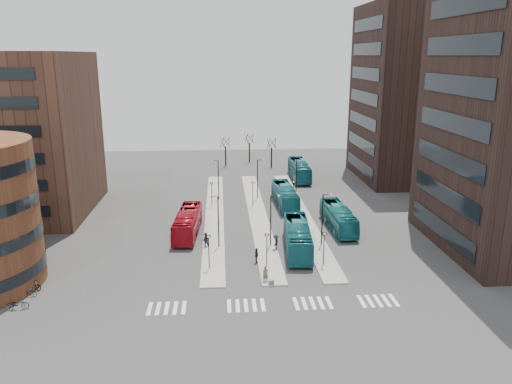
{
  "coord_description": "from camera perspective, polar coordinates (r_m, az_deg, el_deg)",
  "views": [
    {
      "loc": [
        -3.01,
        -36.1,
        21.51
      ],
      "look_at": [
        1.33,
        23.86,
        5.0
      ],
      "focal_mm": 35.0,
      "sensor_mm": 36.0,
      "label": 1
    }
  ],
  "objects": [
    {
      "name": "teal_bus_c",
      "position": [
        64.64,
        9.38,
        -2.91
      ],
      "size": [
        2.8,
        10.69,
        2.96
      ],
      "primitive_type": "imported",
      "rotation": [
        0.0,
        0.0,
        0.03
      ],
      "color": "#15666D",
      "rests_on": "ground"
    },
    {
      "name": "lamp_posts",
      "position": [
        66.8,
        0.86,
        -0.22
      ],
      "size": [
        14.04,
        20.24,
        6.12
      ],
      "color": "black",
      "rests_on": "ground"
    },
    {
      "name": "tower_far",
      "position": [
        93.16,
        18.25,
        10.6
      ],
      "size": [
        20.12,
        20.0,
        30.0
      ],
      "color": "black",
      "rests_on": "ground"
    },
    {
      "name": "teal_bus_a",
      "position": [
        56.96,
        4.75,
        -5.17
      ],
      "size": [
        3.65,
        11.62,
        3.19
      ],
      "primitive_type": "imported",
      "rotation": [
        0.0,
        0.0,
        -0.09
      ],
      "color": "#145C66",
      "rests_on": "ground"
    },
    {
      "name": "commuter_b",
      "position": [
        53.76,
        0.07,
        -7.26
      ],
      "size": [
        0.61,
        1.05,
        1.68
      ],
      "primitive_type": "imported",
      "rotation": [
        0.0,
        0.0,
        1.36
      ],
      "color": "black",
      "rests_on": "ground"
    },
    {
      "name": "island_left",
      "position": [
        69.49,
        -4.76,
        -2.66
      ],
      "size": [
        2.5,
        45.0,
        0.15
      ],
      "primitive_type": "cube",
      "color": "gray",
      "rests_on": "ground"
    },
    {
      "name": "sign_poles",
      "position": [
        62.28,
        0.3,
        -2.51
      ],
      "size": [
        12.45,
        22.12,
        3.65
      ],
      "color": "black",
      "rests_on": "ground"
    },
    {
      "name": "red_bus",
      "position": [
        62.35,
        -7.82,
        -3.5
      ],
      "size": [
        3.27,
        10.99,
        3.02
      ],
      "primitive_type": "imported",
      "rotation": [
        0.0,
        0.0,
        -0.07
      ],
      "color": "#A30C18",
      "rests_on": "ground"
    },
    {
      "name": "traveller",
      "position": [
        49.38,
        1.1,
        -9.39
      ],
      "size": [
        0.69,
        0.53,
        1.69
      ],
      "primitive_type": "imported",
      "rotation": [
        0.0,
        0.0,
        0.21
      ],
      "color": "brown",
      "rests_on": "ground"
    },
    {
      "name": "teal_bus_d",
      "position": [
        89.82,
        4.96,
        2.52
      ],
      "size": [
        2.94,
        11.82,
        3.28
      ],
      "primitive_type": "imported",
      "rotation": [
        0.0,
        0.0,
        -0.02
      ],
      "color": "#155B6B",
      "rests_on": "ground"
    },
    {
      "name": "bicycle_far",
      "position": [
        51.32,
        -24.66,
        -10.38
      ],
      "size": [
        1.73,
        0.68,
        0.89
      ],
      "primitive_type": "imported",
      "rotation": [
        0.0,
        0.0,
        1.52
      ],
      "color": "gray",
      "rests_on": "ground"
    },
    {
      "name": "bicycle_near",
      "position": [
        49.29,
        -25.63,
        -11.5
      ],
      "size": [
        1.98,
        0.87,
        1.01
      ],
      "primitive_type": "imported",
      "rotation": [
        0.0,
        0.0,
        1.68
      ],
      "color": "gray",
      "rests_on": "ground"
    },
    {
      "name": "suitcase",
      "position": [
        48.94,
        1.75,
        -10.34
      ],
      "size": [
        0.56,
        0.5,
        0.59
      ],
      "primitive_type": "cube",
      "rotation": [
        0.0,
        0.0,
        0.29
      ],
      "color": "navy",
      "rests_on": "ground"
    },
    {
      "name": "bicycle_mid",
      "position": [
        52.4,
        -24.18,
        -9.66
      ],
      "size": [
        1.89,
        1.06,
        1.1
      ],
      "primitive_type": "imported",
      "rotation": [
        0.0,
        0.0,
        1.25
      ],
      "color": "gray",
      "rests_on": "ground"
    },
    {
      "name": "island_mid",
      "position": [
        69.67,
        0.18,
        -2.56
      ],
      "size": [
        2.5,
        45.0,
        0.15
      ],
      "primitive_type": "cube",
      "color": "gray",
      "rests_on": "ground"
    },
    {
      "name": "commuter_a",
      "position": [
        58.1,
        -5.8,
        -5.49
      ],
      "size": [
        0.99,
        0.83,
        1.82
      ],
      "primitive_type": "imported",
      "rotation": [
        0.0,
        0.0,
        3.31
      ],
      "color": "black",
      "rests_on": "ground"
    },
    {
      "name": "bare_trees",
      "position": [
        100.69,
        -0.84,
        4.6
      ],
      "size": [
        10.97,
        8.14,
        5.9
      ],
      "color": "black",
      "rests_on": "ground"
    },
    {
      "name": "teal_bus_b",
      "position": [
        73.51,
        3.33,
        -0.45
      ],
      "size": [
        2.96,
        10.98,
        3.03
      ],
      "primitive_type": "imported",
      "rotation": [
        0.0,
        0.0,
        0.04
      ],
      "color": "#16636E",
      "rests_on": "ground"
    },
    {
      "name": "commuter_c",
      "position": [
        57.21,
        2.27,
        -5.77
      ],
      "size": [
        1.01,
        1.32,
        1.8
      ],
      "primitive_type": "imported",
      "rotation": [
        0.0,
        0.0,
        4.39
      ],
      "color": "black",
      "rests_on": "ground"
    },
    {
      "name": "ground",
      "position": [
        42.13,
        0.56,
        -15.35
      ],
      "size": [
        160.0,
        160.0,
        0.0
      ],
      "primitive_type": "plane",
      "color": "#323235",
      "rests_on": "ground"
    },
    {
      "name": "crosswalk_stripes",
      "position": [
        45.75,
        2.38,
        -12.7
      ],
      "size": [
        22.35,
        2.4,
        0.01
      ],
      "color": "silver",
      "rests_on": "ground"
    },
    {
      "name": "island_right",
      "position": [
        70.35,
        5.07,
        -2.44
      ],
      "size": [
        2.5,
        45.0,
        0.15
      ],
      "primitive_type": "cube",
      "color": "gray",
      "rests_on": "ground"
    }
  ]
}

